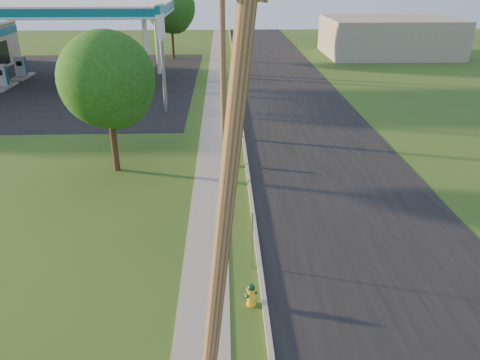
% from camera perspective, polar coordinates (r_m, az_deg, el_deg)
% --- Properties ---
extents(road, '(8.00, 120.00, 0.02)m').
position_cam_1_polar(road, '(21.09, 12.12, -1.03)').
color(road, black).
rests_on(road, ground).
extents(curb, '(0.15, 120.00, 0.15)m').
position_cam_1_polar(curb, '(20.47, 1.20, -1.06)').
color(curb, gray).
rests_on(curb, ground).
extents(sidewalk, '(1.50, 120.00, 0.03)m').
position_cam_1_polar(sidewalk, '(20.47, -3.70, -1.28)').
color(sidewalk, gray).
rests_on(sidewalk, ground).
extents(forecourt, '(26.00, 28.00, 0.02)m').
position_cam_1_polar(forecourt, '(44.19, -22.84, 10.91)').
color(forecourt, black).
rests_on(forecourt, ground).
extents(utility_pole_near, '(1.40, 0.32, 9.48)m').
position_cam_1_polar(utility_pole_near, '(8.48, -1.89, -4.09)').
color(utility_pole_near, brown).
rests_on(utility_pole_near, ground).
extents(utility_pole_mid, '(1.40, 0.32, 9.80)m').
position_cam_1_polar(utility_pole_mid, '(25.76, -2.13, 15.60)').
color(utility_pole_mid, brown).
rests_on(utility_pole_mid, ground).
extents(utility_pole_far, '(1.40, 0.32, 9.50)m').
position_cam_1_polar(utility_pole_far, '(43.65, -2.17, 18.97)').
color(utility_pole_far, brown).
rests_on(utility_pole_far, ground).
extents(sign_post_near, '(0.05, 0.04, 2.00)m').
position_cam_1_polar(sign_post_near, '(14.92, 1.49, -7.41)').
color(sign_post_near, gray).
rests_on(sign_post_near, ground).
extents(sign_post_mid, '(0.05, 0.04, 2.00)m').
position_cam_1_polar(sign_post_mid, '(25.70, -0.08, 6.54)').
color(sign_post_mid, gray).
rests_on(sign_post_mid, ground).
extents(sign_post_far, '(0.05, 0.04, 2.00)m').
position_cam_1_polar(sign_post_far, '(37.50, -0.74, 12.22)').
color(sign_post_far, gray).
rests_on(sign_post_far, ground).
extents(gas_canopy, '(18.18, 9.18, 6.40)m').
position_cam_1_polar(gas_canopy, '(42.73, -21.53, 18.78)').
color(gas_canopy, silver).
rests_on(gas_canopy, ground).
extents(fuel_pump_nw, '(1.20, 3.20, 1.90)m').
position_cam_1_polar(fuel_pump_nw, '(43.20, -27.02, 10.88)').
color(fuel_pump_nw, gray).
rests_on(fuel_pump_nw, ground).
extents(fuel_pump_ne, '(1.20, 3.20, 1.90)m').
position_cam_1_polar(fuel_pump_ne, '(40.31, -15.10, 11.86)').
color(fuel_pump_ne, gray).
rests_on(fuel_pump_ne, ground).
extents(fuel_pump_sw, '(1.20, 3.20, 1.90)m').
position_cam_1_polar(fuel_pump_sw, '(46.80, -25.11, 12.08)').
color(fuel_pump_sw, gray).
rests_on(fuel_pump_sw, ground).
extents(fuel_pump_se, '(1.20, 3.20, 1.90)m').
position_cam_1_polar(fuel_pump_se, '(44.14, -14.02, 13.00)').
color(fuel_pump_se, gray).
rests_on(fuel_pump_se, ground).
extents(price_pylon, '(0.34, 2.04, 6.85)m').
position_cam_1_polar(price_pylon, '(31.40, -9.65, 17.75)').
color(price_pylon, gray).
rests_on(price_pylon, ground).
extents(distant_building, '(14.00, 10.00, 4.00)m').
position_cam_1_polar(distant_building, '(57.02, 17.73, 16.32)').
color(distant_building, gray).
rests_on(distant_building, ground).
extents(tree_verge, '(4.31, 4.31, 6.54)m').
position_cam_1_polar(tree_verge, '(22.00, -15.67, 11.26)').
color(tree_verge, '#321D11').
rests_on(tree_verge, ground).
extents(tree_lot, '(5.10, 5.10, 7.73)m').
position_cam_1_polar(tree_lot, '(52.28, -8.33, 19.82)').
color(tree_lot, '#321D11').
rests_on(tree_lot, ground).
extents(hydrant_near, '(0.38, 0.34, 0.74)m').
position_cam_1_polar(hydrant_near, '(13.74, 1.36, -13.80)').
color(hydrant_near, yellow).
rests_on(hydrant_near, ground).
extents(hydrant_mid, '(0.43, 0.38, 0.83)m').
position_cam_1_polar(hydrant_mid, '(22.87, -0.49, 2.66)').
color(hydrant_mid, yellow).
rests_on(hydrant_mid, ground).
extents(hydrant_far, '(0.42, 0.38, 0.82)m').
position_cam_1_polar(hydrant_far, '(38.26, -0.93, 11.55)').
color(hydrant_far, '#FFE302').
rests_on(hydrant_far, ground).
extents(car_silver, '(4.27, 2.76, 1.35)m').
position_cam_1_polar(car_silver, '(41.16, -14.77, 12.07)').
color(car_silver, silver).
rests_on(car_silver, ground).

